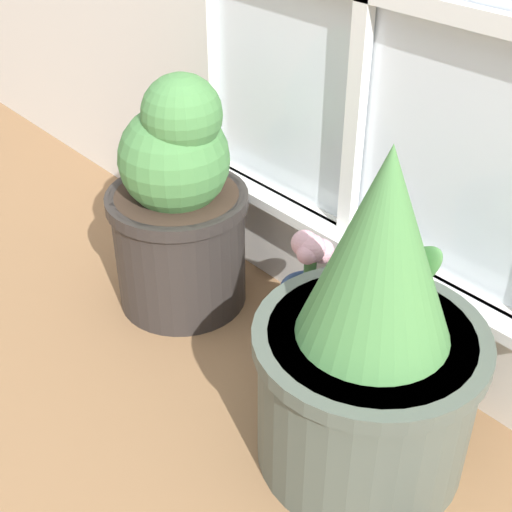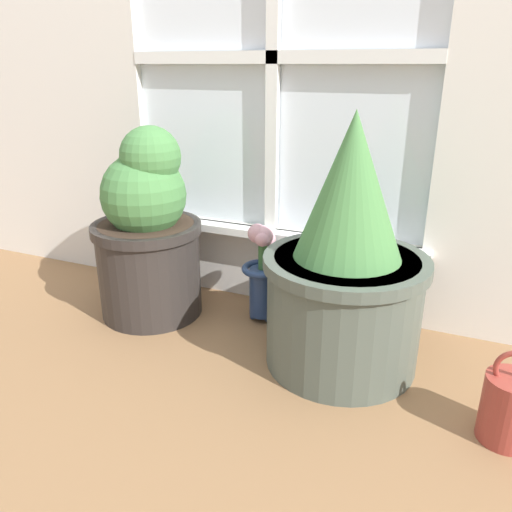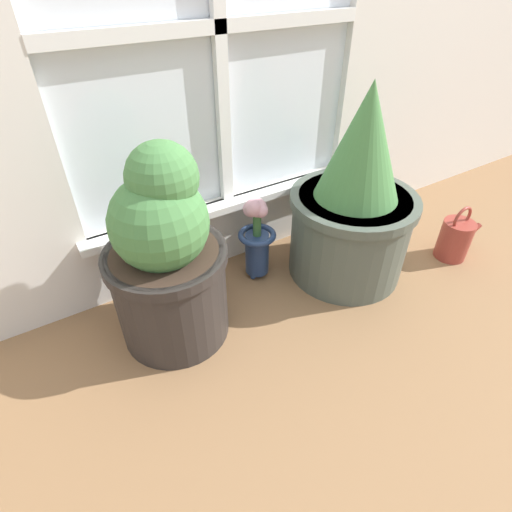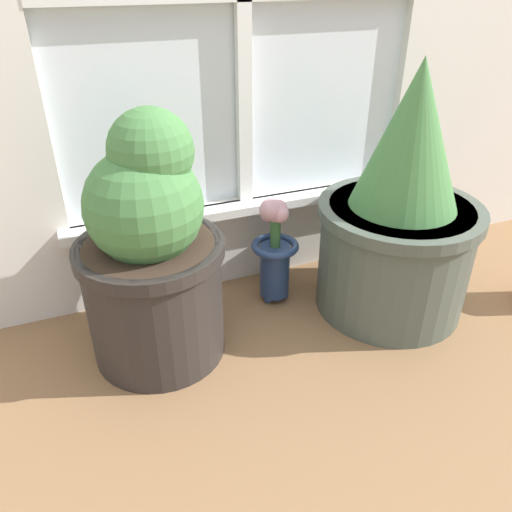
# 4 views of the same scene
# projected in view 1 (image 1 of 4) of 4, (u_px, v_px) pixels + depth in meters

# --- Properties ---
(ground_plane) EXTENTS (10.00, 10.00, 0.00)m
(ground_plane) POSITION_uv_depth(u_px,v_px,m) (165.00, 422.00, 1.44)
(ground_plane) COLOR olive
(potted_plant_left) EXTENTS (0.33, 0.33, 0.58)m
(potted_plant_left) POSITION_uv_depth(u_px,v_px,m) (179.00, 207.00, 1.64)
(potted_plant_left) COLOR #2D2826
(potted_plant_left) RESTS_ON ground_plane
(potted_plant_right) EXTENTS (0.41, 0.41, 0.65)m
(potted_plant_right) POSITION_uv_depth(u_px,v_px,m) (370.00, 347.00, 1.23)
(potted_plant_right) COLOR #4C564C
(potted_plant_right) RESTS_ON ground_plane
(flower_vase) EXTENTS (0.13, 0.13, 0.31)m
(flower_vase) POSITION_uv_depth(u_px,v_px,m) (309.00, 290.00, 1.54)
(flower_vase) COLOR navy
(flower_vase) RESTS_ON ground_plane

